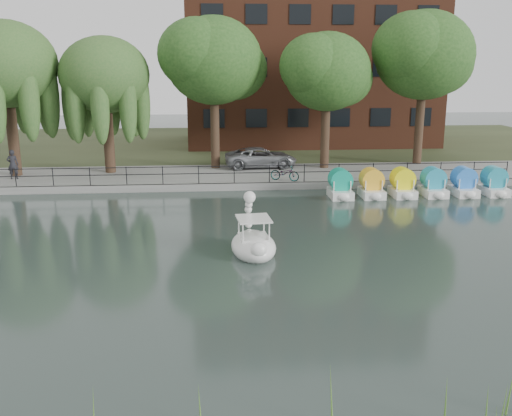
{
  "coord_description": "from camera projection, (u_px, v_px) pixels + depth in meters",
  "views": [
    {
      "loc": [
        -1.28,
        -18.34,
        7.13
      ],
      "look_at": [
        0.5,
        4.0,
        1.3
      ],
      "focal_mm": 40.0,
      "sensor_mm": 36.0,
      "label": 1
    }
  ],
  "objects": [
    {
      "name": "ground_plane",
      "position": [
        251.0,
        274.0,
        19.59
      ],
      "size": [
        120.0,
        120.0,
        0.0
      ],
      "primitive_type": "plane",
      "color": "#3B4946"
    },
    {
      "name": "promenade",
      "position": [
        232.0,
        176.0,
        34.97
      ],
      "size": [
        40.0,
        6.0,
        0.4
      ],
      "primitive_type": "cube",
      "color": "gray",
      "rests_on": "ground_plane"
    },
    {
      "name": "kerb",
      "position": [
        234.0,
        187.0,
        32.13
      ],
      "size": [
        40.0,
        0.25,
        0.4
      ],
      "primitive_type": "cube",
      "color": "gray",
      "rests_on": "ground_plane"
    },
    {
      "name": "land_strip",
      "position": [
        226.0,
        144.0,
        48.48
      ],
      "size": [
        60.0,
        22.0,
        0.36
      ],
      "primitive_type": "cube",
      "color": "#47512D",
      "rests_on": "ground_plane"
    },
    {
      "name": "railing",
      "position": [
        234.0,
        170.0,
        32.08
      ],
      "size": [
        32.0,
        0.05,
        1.0
      ],
      "color": "black",
      "rests_on": "promenade"
    },
    {
      "name": "apartment_building",
      "position": [
        310.0,
        32.0,
        46.68
      ],
      "size": [
        20.0,
        10.07,
        18.0
      ],
      "color": "#4C1E16",
      "rests_on": "land_strip"
    },
    {
      "name": "willow_left",
      "position": [
        5.0,
        65.0,
        32.77
      ],
      "size": [
        5.88,
        5.88,
        9.01
      ],
      "color": "#473323",
      "rests_on": "promenade"
    },
    {
      "name": "willow_mid",
      "position": [
        105.0,
        75.0,
        33.84
      ],
      "size": [
        5.32,
        5.32,
        8.15
      ],
      "color": "#473323",
      "rests_on": "promenade"
    },
    {
      "name": "broadleaf_center",
      "position": [
        214.0,
        61.0,
        35.1
      ],
      "size": [
        6.0,
        6.0,
        9.25
      ],
      "color": "#473323",
      "rests_on": "promenade"
    },
    {
      "name": "broadleaf_right",
      "position": [
        327.0,
        72.0,
        35.32
      ],
      "size": [
        5.4,
        5.4,
        8.32
      ],
      "color": "#473323",
      "rests_on": "promenade"
    },
    {
      "name": "broadleaf_far",
      "position": [
        424.0,
        56.0,
        36.53
      ],
      "size": [
        6.3,
        6.3,
        9.71
      ],
      "color": "#473323",
      "rests_on": "promenade"
    },
    {
      "name": "minivan",
      "position": [
        261.0,
        156.0,
        36.68
      ],
      "size": [
        2.83,
        5.46,
        1.47
      ],
      "primitive_type": "imported",
      "rotation": [
        0.0,
        0.0,
        1.65
      ],
      "color": "gray",
      "rests_on": "promenade"
    },
    {
      "name": "bicycle",
      "position": [
        285.0,
        172.0,
        32.68
      ],
      "size": [
        1.3,
        1.81,
        1.0
      ],
      "primitive_type": "imported",
      "rotation": [
        0.0,
        0.0,
        1.11
      ],
      "color": "gray",
      "rests_on": "promenade"
    },
    {
      "name": "pedestrian",
      "position": [
        13.0,
        162.0,
        33.0
      ],
      "size": [
        0.79,
        0.6,
        1.98
      ],
      "primitive_type": "imported",
      "rotation": [
        0.0,
        0.0,
        3.32
      ],
      "color": "black",
      "rests_on": "promenade"
    },
    {
      "name": "swan_boat",
      "position": [
        253.0,
        241.0,
        21.56
      ],
      "size": [
        1.9,
        2.8,
        2.24
      ],
      "rotation": [
        0.0,
        0.0,
        0.09
      ],
      "color": "white",
      "rests_on": "ground_plane"
    },
    {
      "name": "pedal_boat_row",
      "position": [
        418.0,
        185.0,
        30.69
      ],
      "size": [
        9.65,
        1.7,
        1.4
      ],
      "color": "white",
      "rests_on": "ground_plane"
    }
  ]
}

